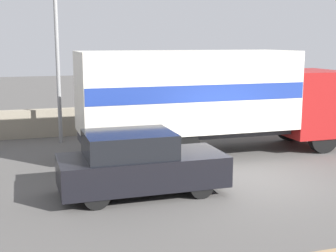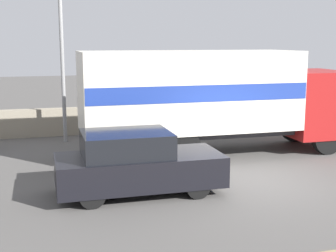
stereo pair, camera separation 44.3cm
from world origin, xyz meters
The scene contains 5 objects.
ground_plane centered at (0.00, 0.00, 0.00)m, with size 80.00×80.00×0.00m, color #514F4C.
stone_wall_backdrop centered at (0.00, 7.56, 0.54)m, with size 60.00×0.35×1.08m.
street_lamp centered at (-4.23, 6.36, 3.92)m, with size 0.56×0.28×6.76m.
box_truck centered at (0.25, 3.12, 1.93)m, with size 8.83×2.42×3.35m.
car_hatchback centered at (-2.92, -0.18, 0.75)m, with size 3.98×1.72×1.53m.
Camera 2 is at (-5.10, -10.88, 3.66)m, focal length 50.00 mm.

